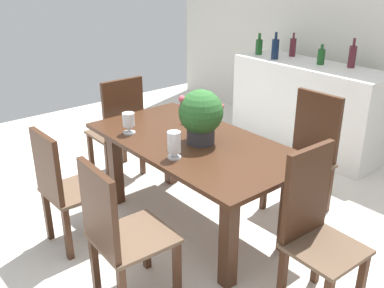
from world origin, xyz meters
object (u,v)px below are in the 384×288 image
object	(u,v)px
chair_head_end	(120,125)
crystal_vase_right	(129,121)
flower_centerpiece	(201,115)
wine_bottle_clear	(352,56)
crystal_vase_left	(174,143)
wine_glass	(187,111)
chair_near_left	(63,185)
kitchen_counter	(307,107)
chair_near_right	(117,230)
wine_bottle_tall	(321,56)
wine_bottle_amber	(259,46)
dining_table	(194,156)
chair_far_right	(308,148)
crystal_vase_center_near	(205,112)
chair_foot_end	(315,224)
wine_bottle_green	(275,49)
wine_bottle_dark	(293,47)

from	to	relation	value
chair_head_end	crystal_vase_right	size ratio (longest dim) A/B	5.97
flower_centerpiece	wine_bottle_clear	bearing A→B (deg)	93.01
crystal_vase_left	wine_glass	world-z (taller)	crystal_vase_left
chair_near_left	kitchen_counter	size ratio (longest dim) A/B	0.53
chair_near_right	wine_bottle_tall	distance (m)	3.14
chair_head_end	chair_near_left	distance (m)	1.18
wine_glass	kitchen_counter	distance (m)	1.87
chair_near_left	wine_bottle_amber	size ratio (longest dim) A/B	3.72
flower_centerpiece	wine_bottle_tall	size ratio (longest dim) A/B	1.92
dining_table	wine_bottle_amber	world-z (taller)	wine_bottle_amber
chair_far_right	flower_centerpiece	world-z (taller)	flower_centerpiece
crystal_vase_right	chair_far_right	bearing A→B (deg)	55.67
wine_bottle_tall	wine_bottle_clear	size ratio (longest dim) A/B	0.70
crystal_vase_center_near	dining_table	bearing A→B (deg)	-53.18
chair_foot_end	flower_centerpiece	size ratio (longest dim) A/B	2.52
dining_table	wine_bottle_clear	distance (m)	2.25
crystal_vase_left	crystal_vase_center_near	distance (m)	0.74
wine_bottle_amber	chair_foot_end	bearing A→B (deg)	-40.69
chair_near_right	chair_far_right	size ratio (longest dim) A/B	0.95
flower_centerpiece	wine_bottle_green	size ratio (longest dim) A/B	1.37
chair_foot_end	crystal_vase_left	world-z (taller)	chair_foot_end
chair_near_right	kitchen_counter	distance (m)	3.07
dining_table	chair_near_left	distance (m)	1.01
chair_head_end	chair_far_right	size ratio (longest dim) A/B	1.00
chair_foot_end	chair_near_left	bearing A→B (deg)	123.22
wine_glass	wine_bottle_clear	bearing A→B (deg)	81.84
flower_centerpiece	wine_bottle_amber	distance (m)	2.29
chair_head_end	wine_glass	distance (m)	0.87
wine_bottle_dark	wine_bottle_clear	bearing A→B (deg)	0.62
kitchen_counter	wine_bottle_green	world-z (taller)	wine_bottle_green
chair_near_right	flower_centerpiece	bearing A→B (deg)	-68.23
chair_far_right	crystal_vase_left	bearing A→B (deg)	-101.95
kitchen_counter	wine_bottle_dark	world-z (taller)	wine_bottle_dark
wine_glass	wine_bottle_amber	bearing A→B (deg)	114.46
chair_foot_end	crystal_vase_right	size ratio (longest dim) A/B	6.07
crystal_vase_center_near	wine_bottle_dark	world-z (taller)	wine_bottle_dark
chair_near_left	crystal_vase_right	world-z (taller)	chair_near_left
crystal_vase_left	crystal_vase_center_near	size ratio (longest dim) A/B	1.11
dining_table	kitchen_counter	distance (m)	2.08
wine_bottle_amber	wine_bottle_green	distance (m)	0.30
wine_bottle_green	wine_glass	bearing A→B (deg)	-73.41
chair_far_right	wine_bottle_amber	xyz separation A→B (m)	(-1.53, 1.02, 0.53)
dining_table	chair_near_right	distance (m)	1.01
chair_near_left	wine_bottle_clear	distance (m)	3.19
wine_bottle_amber	chair_near_right	bearing A→B (deg)	-62.08
kitchen_counter	wine_bottle_amber	distance (m)	0.93
chair_foot_end	wine_bottle_amber	world-z (taller)	wine_bottle_amber
chair_foot_end	wine_bottle_clear	xyz separation A→B (m)	(-1.19, 2.19, 0.54)
flower_centerpiece	chair_head_end	bearing A→B (deg)	-179.20
chair_near_left	crystal_vase_left	xyz separation A→B (m)	(0.55, 0.61, 0.35)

